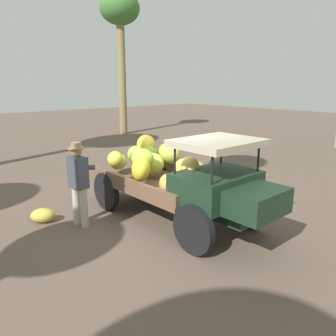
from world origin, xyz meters
TOP-DOWN VIEW (x-y plane):
  - ground_plane at (0.00, 0.00)m, footprint 60.00×60.00m
  - truck at (0.66, -0.02)m, footprint 4.51×1.86m
  - farmer at (-0.49, -1.72)m, footprint 0.52×0.48m
  - loose_banana_bunch at (-1.17, -2.26)m, footprint 0.62×0.64m
  - forest_tree_0 at (-10.82, 6.15)m, footprint 2.15×2.15m

SIDE VIEW (x-z plane):
  - ground_plane at x=0.00m, z-range 0.00..0.00m
  - loose_banana_bunch at x=-1.17m, z-range -0.01..0.31m
  - truck at x=0.66m, z-range 0.01..1.89m
  - farmer at x=-0.49m, z-range 0.12..1.86m
  - forest_tree_0 at x=-10.82m, z-range 2.48..10.10m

